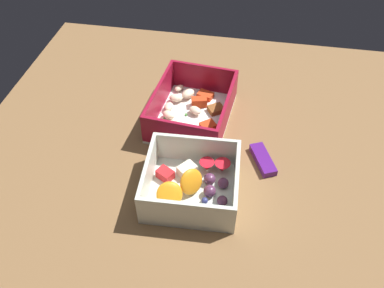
# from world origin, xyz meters

# --- Properties ---
(table_surface) EXTENTS (0.80, 0.80, 0.02)m
(table_surface) POSITION_xyz_m (0.00, 0.00, 0.01)
(table_surface) COLOR brown
(table_surface) RESTS_ON ground
(pasta_container) EXTENTS (0.19, 0.15, 0.06)m
(pasta_container) POSITION_xyz_m (-0.10, -0.02, 0.04)
(pasta_container) COLOR white
(pasta_container) RESTS_ON table_surface
(fruit_bowl) EXTENTS (0.14, 0.15, 0.06)m
(fruit_bowl) POSITION_xyz_m (0.07, 0.02, 0.04)
(fruit_bowl) COLOR silver
(fruit_bowl) RESTS_ON table_surface
(candy_bar) EXTENTS (0.07, 0.05, 0.01)m
(candy_bar) POSITION_xyz_m (-0.01, 0.12, 0.03)
(candy_bar) COLOR #51197A
(candy_bar) RESTS_ON table_surface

